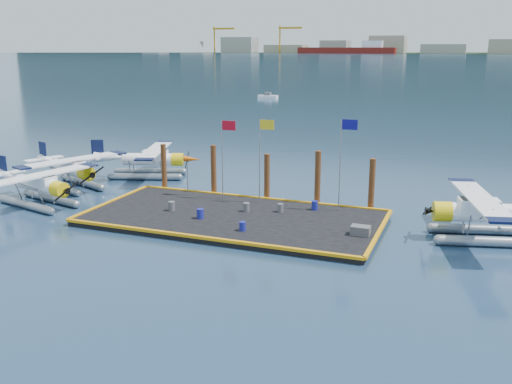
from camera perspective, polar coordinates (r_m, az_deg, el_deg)
ground at (r=39.51m, az=-2.27°, el=-2.91°), size 4000.00×4000.00×0.00m
dock at (r=39.45m, az=-2.28°, el=-2.63°), size 20.00×10.00×0.40m
dock_bumpers at (r=39.37m, az=-2.28°, el=-2.23°), size 20.25×10.25×0.18m
seaplane_a at (r=45.76m, az=-20.80°, el=0.46°), size 8.76×9.47×3.36m
seaplane_b at (r=50.56m, az=-17.98°, el=2.00°), size 8.97×9.46×3.44m
seaplane_c at (r=53.08m, az=-10.44°, el=3.05°), size 9.07×9.67×3.47m
seaplane_d at (r=37.90m, az=21.92°, el=-2.20°), size 9.58×10.34×3.67m
drum_0 at (r=40.84m, az=-8.43°, el=-1.41°), size 0.47×0.47×0.66m
drum_1 at (r=36.09m, az=-1.36°, el=-3.44°), size 0.42×0.42×0.59m
drum_2 at (r=40.10m, az=2.45°, el=-1.60°), size 0.43×0.43×0.60m
drum_3 at (r=38.76m, az=-5.60°, el=-2.17°), size 0.48×0.48×0.68m
drum_4 at (r=40.82m, az=5.89°, el=-1.34°), size 0.46×0.46×0.65m
drum_5 at (r=40.20m, az=-0.97°, el=-1.52°), size 0.45×0.45×0.64m
crate at (r=35.85m, az=10.40°, el=-3.81°), size 1.17×0.78×0.59m
flagpole_red at (r=42.76m, az=-3.15°, el=4.48°), size 1.14×0.08×6.00m
flagpole_yellow at (r=41.62m, az=0.63°, el=4.39°), size 1.14×0.08×6.20m
flagpole_blue at (r=39.93m, az=8.73°, el=4.05°), size 1.14×0.08×6.50m
windsock at (r=44.14m, az=-6.37°, el=3.19°), size 1.40×0.44×3.12m
piling_0 at (r=47.41m, az=-9.18°, el=2.36°), size 0.44×0.44×4.00m
piling_1 at (r=45.33m, az=-4.26°, el=2.08°), size 0.44×0.44×4.20m
piling_2 at (r=43.68m, az=1.10°, el=1.37°), size 0.44×0.44×3.80m
piling_3 at (r=42.46m, az=6.18°, el=1.26°), size 0.44×0.44×4.30m
piling_4 at (r=41.69m, az=11.49°, el=0.59°), size 0.44×0.44×4.00m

